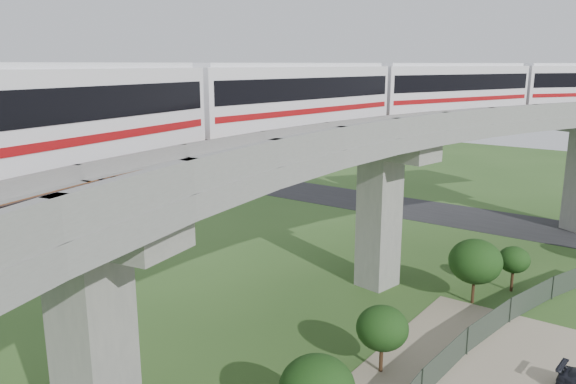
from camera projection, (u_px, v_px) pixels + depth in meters
name	position (u px, v px, depth m)	size (l,w,h in m)	color
ground	(266.00, 343.00, 28.80)	(160.00, 160.00, 0.00)	#305221
asphalt_road	(466.00, 217.00, 52.34)	(60.00, 8.00, 0.03)	#232326
viaduct	(332.00, 180.00, 24.55)	(19.58, 73.98, 11.40)	#99968E
metro_train	(402.00, 92.00, 34.37)	(17.46, 60.09, 3.64)	white
tree_1	(514.00, 260.00, 34.93)	(1.94, 1.94, 2.91)	#382314
tree_2	(475.00, 261.00, 33.06)	(3.11, 3.11, 3.95)	#382314
tree_3	(382.00, 328.00, 25.63)	(2.41, 2.41, 3.24)	#382314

